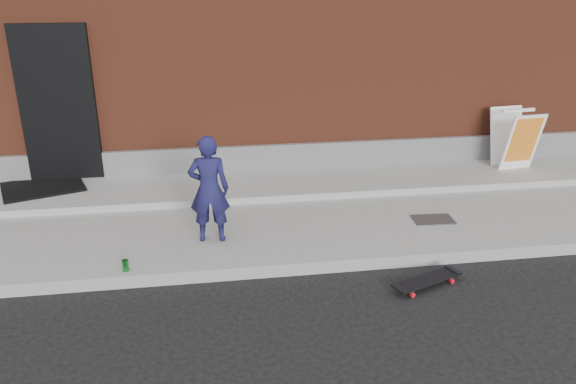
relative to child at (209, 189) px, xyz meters
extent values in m
plane|color=black|center=(0.51, -0.76, -0.80)|extent=(80.00, 80.00, 0.00)
cube|color=gray|center=(0.51, 0.74, -0.73)|extent=(20.00, 3.00, 0.15)
cube|color=gray|center=(0.51, 1.64, -0.60)|extent=(20.00, 1.20, 0.10)
cube|color=brown|center=(0.51, 6.24, 1.70)|extent=(20.00, 8.00, 5.00)
cube|color=slate|center=(0.51, 2.21, -0.35)|extent=(20.00, 0.10, 0.40)
cube|color=black|center=(-2.09, 2.20, 0.60)|extent=(1.05, 0.12, 2.25)
imported|color=#181742|center=(0.00, 0.00, 0.00)|extent=(0.50, 0.35, 1.31)
cylinder|color=red|center=(2.50, -1.01, -0.78)|extent=(0.06, 0.05, 0.06)
cylinder|color=red|center=(2.57, -1.17, -0.78)|extent=(0.06, 0.05, 0.06)
cylinder|color=red|center=(1.98, -1.21, -0.78)|extent=(0.06, 0.05, 0.06)
cylinder|color=red|center=(2.04, -1.38, -0.78)|extent=(0.06, 0.05, 0.06)
cube|color=#B8B8BE|center=(2.54, -1.09, -0.74)|extent=(0.11, 0.18, 0.02)
cube|color=#B8B8BE|center=(2.01, -1.30, -0.74)|extent=(0.11, 0.18, 0.02)
cube|color=black|center=(2.27, -1.19, -0.72)|extent=(0.83, 0.49, 0.02)
cube|color=white|center=(4.85, 1.55, -0.09)|extent=(0.59, 0.31, 0.92)
cube|color=white|center=(4.81, 1.97, -0.09)|extent=(0.59, 0.31, 0.92)
cube|color=yellow|center=(4.85, 1.53, -0.14)|extent=(0.49, 0.24, 0.73)
cube|color=white|center=(4.83, 1.76, 0.37)|extent=(0.57, 0.11, 0.05)
cylinder|color=#1A842B|center=(-0.94, -0.63, -0.59)|extent=(0.09, 0.09, 0.13)
cube|color=black|center=(-2.39, 1.87, -0.54)|extent=(1.32, 1.20, 0.03)
cube|color=#525156|center=(2.88, 0.14, -0.65)|extent=(0.54, 0.36, 0.02)
camera|label=1|loc=(0.00, -6.19, 2.36)|focal=35.00mm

